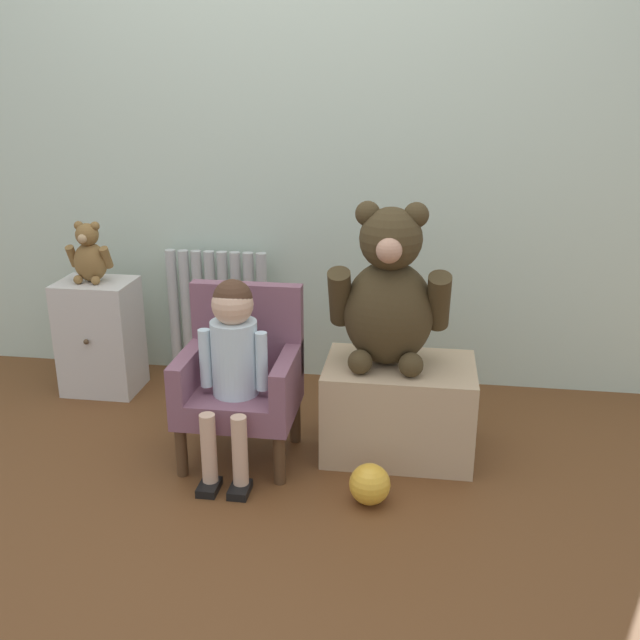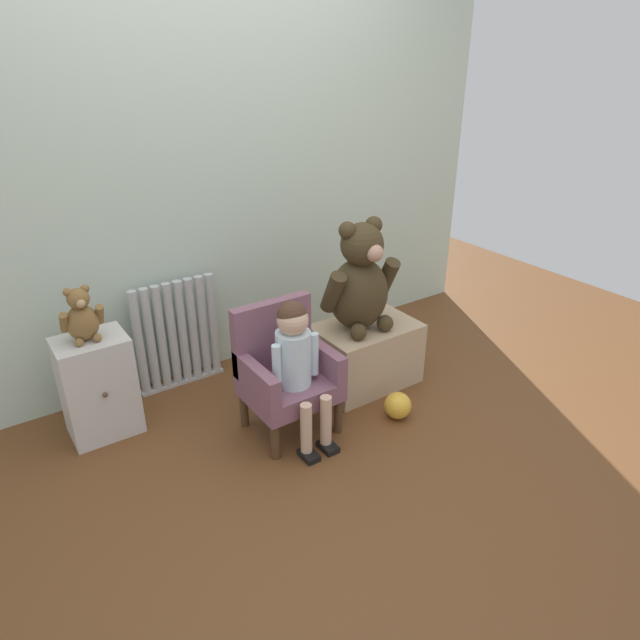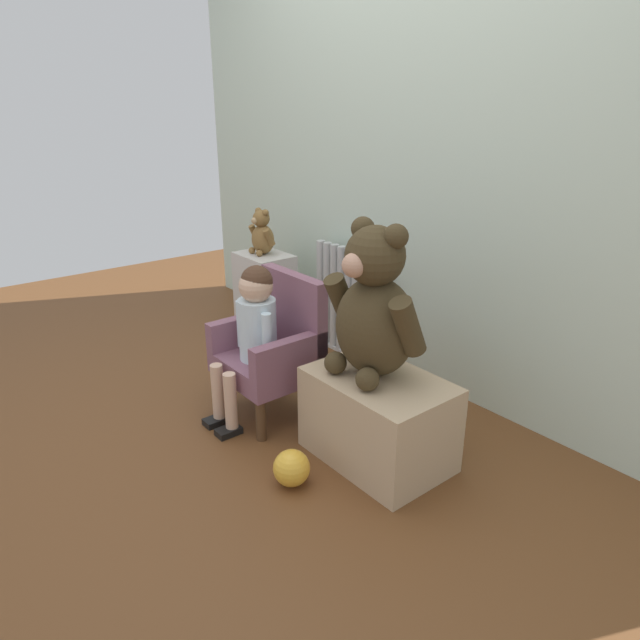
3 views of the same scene
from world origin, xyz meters
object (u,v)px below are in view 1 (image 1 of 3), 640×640
Objects in this scene: radiator at (218,317)px; child_armchair at (242,376)px; large_teddy_bear at (389,295)px; toy_ball at (370,484)px; low_bench at (398,408)px; child_figure at (233,350)px; small_dresser at (101,336)px; small_teddy_bear at (90,255)px.

radiator is 0.75m from child_armchair.
large_teddy_bear is 0.69m from toy_ball.
child_armchair reaches higher than radiator.
low_bench is (0.89, -0.59, -0.13)m from radiator.
small_dresser is at bearing 143.58° from child_figure.
child_armchair is (0.29, -0.69, 0.01)m from radiator.
large_teddy_bear is at bearing 10.85° from child_armchair.
large_teddy_bear reaches higher than small_teddy_bear.
large_teddy_bear reaches higher than toy_ball.
child_armchair reaches higher than low_bench.
large_teddy_bear is (0.83, -0.58, 0.32)m from radiator.
low_bench is at bearing -15.31° from small_dresser.
child_figure is at bearing 161.46° from toy_ball.
child_armchair is 1.15× the size of low_bench.
large_teddy_bear reaches higher than small_dresser.
small_teddy_bear is at bearing 143.91° from child_figure.
radiator is at bearing 129.82° from toy_ball.
child_armchair is 0.99m from small_teddy_bear.
low_bench is at bearing 78.27° from toy_ball.
small_dresser is (-0.50, -0.21, -0.05)m from radiator.
small_dresser is at bearing 149.93° from toy_ball.
child_armchair is 0.64m from toy_ball.
large_teddy_bear reaches higher than radiator.
large_teddy_bear reaches higher than low_bench.
child_figure is at bearing -161.03° from low_bench.
low_bench is (1.39, -0.38, -0.08)m from small_dresser.
radiator is 0.87× the size of child_figure.
small_dresser is 1.44m from low_bench.
radiator is 4.40× the size of toy_ball.
large_teddy_bear is 1.40m from small_teddy_bear.
radiator is 1.11× the size of low_bench.
large_teddy_bear is at bearing 21.37° from child_figure.
radiator is 1.07m from large_teddy_bear.
low_bench is 0.40m from toy_ball.
small_teddy_bear is (-0.01, 0.00, 0.38)m from small_dresser.
toy_ball is (-0.08, -0.38, -0.11)m from low_bench.
small_teddy_bear is 1.89× the size of toy_ball.
child_figure reaches higher than radiator.
child_armchair is 1.07× the size of large_teddy_bear.
child_figure is (0.00, -0.11, 0.15)m from child_armchair.
child_armchair is 0.90× the size of child_figure.
large_teddy_bear is at bearing 171.04° from low_bench.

